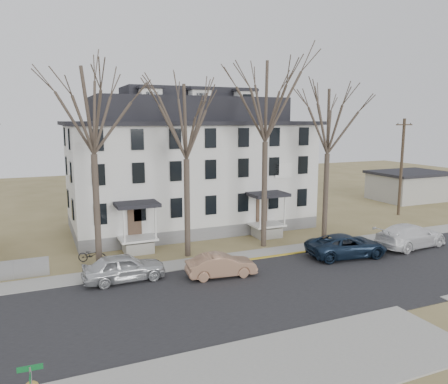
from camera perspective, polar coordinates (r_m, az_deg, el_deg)
name	(u,v)px	position (r m, az deg, el deg)	size (l,w,h in m)	color
ground	(334,296)	(24.95, 14.13, -12.99)	(120.00, 120.00, 0.00)	olive
main_road	(312,283)	(26.44, 11.46, -11.57)	(120.00, 10.00, 0.04)	#27272A
far_sidewalk	(263,254)	(31.26, 5.14, -8.09)	(120.00, 2.00, 0.08)	#A09F97
near_sidewalk_left	(240,380)	(17.36, 2.04, -23.36)	(20.00, 5.00, 0.08)	#A09F97
yellow_curb	(329,249)	(33.14, 13.58, -7.29)	(14.00, 0.25, 0.06)	gold
boarding_house	(190,166)	(38.36, -4.50, 3.41)	(20.80, 12.36, 12.05)	slate
distant_building	(409,186)	(56.03, 23.01, 0.78)	(8.50, 6.50, 3.35)	#A09F97
tree_far_left	(92,104)	(28.17, -16.91, 10.97)	(8.40, 8.40, 13.72)	#473B31
tree_mid_left	(186,116)	(29.46, -5.01, 9.81)	(7.80, 7.80, 12.74)	#473B31
tree_center	(266,95)	(31.91, 5.48, 12.44)	(9.00, 9.00, 14.70)	#473B31
tree_mid_right	(329,117)	(34.84, 13.51, 9.53)	(7.80, 7.80, 12.74)	#473B31
utility_pole_far	(401,166)	(46.15, 22.17, 3.17)	(2.00, 0.28, 9.50)	#3D3023
car_silver	(124,268)	(26.57, -12.92, -9.65)	(1.92, 4.77, 1.63)	silver
car_tan	(221,266)	(26.64, -0.38, -9.62)	(1.47, 4.22, 1.39)	#9B7055
car_navy	(347,246)	(31.46, 15.71, -6.82)	(2.58, 5.59, 1.55)	#152439
car_white	(410,236)	(35.29, 23.18, -5.32)	(2.42, 5.96, 1.73)	white
bicycle_left	(92,255)	(30.48, -16.84, -7.94)	(0.67, 1.91, 1.00)	black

